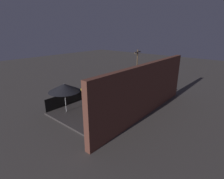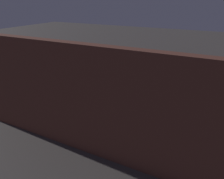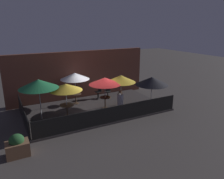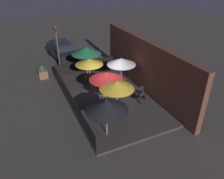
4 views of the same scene
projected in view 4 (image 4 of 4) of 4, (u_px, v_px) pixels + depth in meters
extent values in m
plane|color=#423D3A|center=(108.00, 98.00, 14.73)|extent=(60.00, 60.00, 0.00)
cube|color=#383333|center=(108.00, 98.00, 14.70)|extent=(9.09, 5.15, 0.12)
cube|color=brown|center=(145.00, 67.00, 14.86)|extent=(10.69, 0.36, 3.62)
cube|color=black|center=(70.00, 99.00, 13.51)|extent=(8.89, 0.05, 0.95)
cube|color=black|center=(85.00, 66.00, 17.99)|extent=(0.05, 4.95, 0.95)
cylinder|color=#B2B2B7|center=(106.00, 88.00, 13.58)|extent=(0.05, 0.05, 2.09)
cone|color=red|center=(106.00, 76.00, 13.18)|extent=(2.10, 2.10, 0.45)
cylinder|color=#B2B2B7|center=(90.00, 72.00, 15.63)|extent=(0.05, 0.05, 2.04)
cone|color=gold|center=(89.00, 62.00, 15.22)|extent=(1.97, 1.97, 0.40)
cylinder|color=#B2B2B7|center=(121.00, 73.00, 15.33)|extent=(0.05, 0.05, 2.21)
cone|color=silver|center=(121.00, 61.00, 14.89)|extent=(2.00, 2.00, 0.44)
cylinder|color=#B2B2B7|center=(87.00, 62.00, 16.80)|extent=(0.05, 0.05, 2.41)
cone|color=#1E6B3D|center=(86.00, 51.00, 16.33)|extent=(2.24, 2.24, 0.52)
cylinder|color=#B2B2B7|center=(107.00, 118.00, 10.89)|extent=(0.05, 0.05, 2.08)
cone|color=black|center=(107.00, 105.00, 10.51)|extent=(2.16, 2.16, 0.54)
cylinder|color=#B2B2B7|center=(117.00, 97.00, 12.63)|extent=(0.05, 0.05, 2.09)
cone|color=gold|center=(117.00, 85.00, 12.24)|extent=(2.00, 2.00, 0.48)
cylinder|color=#4C3828|center=(106.00, 102.00, 14.09)|extent=(0.41, 0.41, 0.02)
cylinder|color=#4C3828|center=(106.00, 97.00, 13.92)|extent=(0.08, 0.08, 0.74)
cylinder|color=#4C3828|center=(106.00, 92.00, 13.73)|extent=(0.74, 0.74, 0.04)
cylinder|color=#4C3828|center=(90.00, 85.00, 16.13)|extent=(0.47, 0.47, 0.02)
cylinder|color=#4C3828|center=(90.00, 81.00, 15.96)|extent=(0.08, 0.08, 0.70)
cylinder|color=#4C3828|center=(90.00, 76.00, 15.78)|extent=(0.85, 0.85, 0.04)
cylinder|color=#4C3828|center=(121.00, 87.00, 15.87)|extent=(0.42, 0.42, 0.02)
cylinder|color=#4C3828|center=(121.00, 83.00, 15.70)|extent=(0.08, 0.08, 0.68)
cylinder|color=#4C3828|center=(121.00, 78.00, 15.53)|extent=(0.76, 0.76, 0.04)
cube|color=black|center=(142.00, 101.00, 13.77)|extent=(0.11, 0.11, 0.45)
cube|color=black|center=(142.00, 98.00, 13.65)|extent=(0.55, 0.55, 0.04)
cube|color=black|center=(145.00, 95.00, 13.52)|extent=(0.36, 0.23, 0.44)
cube|color=black|center=(139.00, 95.00, 14.41)|extent=(0.09, 0.09, 0.48)
cube|color=black|center=(139.00, 92.00, 14.29)|extent=(0.47, 0.47, 0.04)
cube|color=black|center=(141.00, 90.00, 14.04)|extent=(0.11, 0.40, 0.44)
cylinder|color=silver|center=(103.00, 104.00, 12.97)|extent=(0.58, 0.58, 1.06)
sphere|color=#9E704C|center=(102.00, 94.00, 12.66)|extent=(0.21, 0.21, 0.21)
cube|color=brown|center=(43.00, 73.00, 17.39)|extent=(0.96, 0.67, 0.64)
ellipsoid|color=#235128|center=(42.00, 69.00, 17.18)|extent=(0.63, 0.50, 0.56)
cylinder|color=brown|center=(58.00, 49.00, 17.93)|extent=(0.12, 0.12, 3.72)
cube|color=brown|center=(55.00, 29.00, 17.14)|extent=(1.10, 0.08, 0.08)
sphere|color=#F4B260|center=(54.00, 30.00, 17.58)|extent=(0.07, 0.07, 0.07)
sphere|color=#F4B260|center=(55.00, 31.00, 17.47)|extent=(0.07, 0.07, 0.07)
sphere|color=#F4B260|center=(56.00, 32.00, 17.35)|extent=(0.07, 0.07, 0.07)
sphere|color=#F4B260|center=(56.00, 33.00, 17.20)|extent=(0.07, 0.07, 0.07)
sphere|color=#F4B260|center=(57.00, 33.00, 17.04)|extent=(0.07, 0.07, 0.07)
sphere|color=#F4B260|center=(57.00, 32.00, 16.85)|extent=(0.07, 0.07, 0.07)
cube|color=black|center=(62.00, 52.00, 20.78)|extent=(4.49, 2.16, 0.70)
cube|color=#1E232D|center=(61.00, 45.00, 20.46)|extent=(2.54, 1.82, 0.60)
cylinder|color=black|center=(76.00, 58.00, 20.31)|extent=(0.66, 0.25, 0.64)
cylinder|color=black|center=(59.00, 61.00, 19.58)|extent=(0.66, 0.25, 0.64)
cylinder|color=black|center=(65.00, 50.00, 22.31)|extent=(0.66, 0.25, 0.64)
cylinder|color=black|center=(50.00, 53.00, 21.58)|extent=(0.66, 0.25, 0.64)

